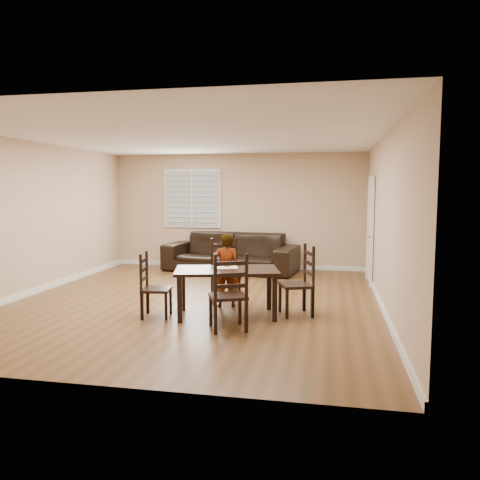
% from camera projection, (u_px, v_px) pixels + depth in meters
% --- Properties ---
extents(ground, '(7.00, 7.00, 0.00)m').
position_uv_depth(ground, '(197.00, 300.00, 7.84)').
color(ground, brown).
rests_on(ground, ground).
extents(room, '(6.04, 7.04, 2.72)m').
position_uv_depth(room, '(201.00, 192.00, 7.82)').
color(room, tan).
rests_on(room, ground).
extents(dining_table, '(1.64, 1.17, 0.70)m').
position_uv_depth(dining_table, '(227.00, 275.00, 6.82)').
color(dining_table, black).
rests_on(dining_table, ground).
extents(chair_near, '(0.59, 0.57, 1.05)m').
position_uv_depth(chair_near, '(225.00, 273.00, 7.79)').
color(chair_near, black).
rests_on(chair_near, ground).
extents(chair_far, '(0.60, 0.59, 1.04)m').
position_uv_depth(chair_far, '(230.00, 297.00, 6.04)').
color(chair_far, black).
rests_on(chair_far, ground).
extents(chair_left, '(0.46, 0.48, 0.94)m').
position_uv_depth(chair_left, '(149.00, 288.00, 6.79)').
color(chair_left, black).
rests_on(chair_left, ground).
extents(chair_right, '(0.57, 0.59, 1.04)m').
position_uv_depth(chair_right, '(304.00, 283.00, 6.91)').
color(chair_right, black).
rests_on(chair_right, ground).
extents(child, '(0.49, 0.40, 1.17)m').
position_uv_depth(child, '(226.00, 270.00, 7.36)').
color(child, gray).
rests_on(child, ground).
extents(napkin, '(0.40, 0.40, 0.00)m').
position_uv_depth(napkin, '(226.00, 267.00, 6.98)').
color(napkin, beige).
rests_on(napkin, dining_table).
extents(donut, '(0.09, 0.09, 0.03)m').
position_uv_depth(donut, '(228.00, 266.00, 6.98)').
color(donut, '#DEA14F').
rests_on(donut, napkin).
extents(sofa, '(3.14, 1.60, 0.88)m').
position_uv_depth(sofa, '(231.00, 252.00, 10.64)').
color(sofa, black).
rests_on(sofa, ground).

